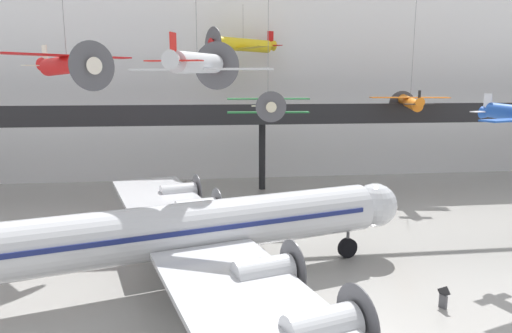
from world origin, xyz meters
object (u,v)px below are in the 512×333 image
airliner_silver_main (178,231)px  info_sign_pedestal (443,299)px  suspended_plane_yellow_lowwing (243,45)px  suspended_plane_red_highwing (67,64)px  suspended_plane_orange_highwing (410,102)px  suspended_plane_silver_racer (197,63)px  suspended_plane_green_biplane (268,107)px

airliner_silver_main → info_sign_pedestal: bearing=-32.9°
airliner_silver_main → suspended_plane_yellow_lowwing: (6.02, 25.07, 11.83)m
suspended_plane_red_highwing → info_sign_pedestal: bearing=15.2°
suspended_plane_yellow_lowwing → suspended_plane_orange_highwing: suspended_plane_yellow_lowwing is taller
suspended_plane_red_highwing → suspended_plane_orange_highwing: bearing=65.8°
suspended_plane_silver_racer → info_sign_pedestal: suspended_plane_silver_racer is taller
suspended_plane_red_highwing → suspended_plane_silver_racer: (9.11, -7.36, -0.19)m
suspended_plane_red_highwing → suspended_plane_orange_highwing: (30.00, 9.44, -3.26)m
suspended_plane_orange_highwing → suspended_plane_yellow_lowwing: bearing=79.4°
airliner_silver_main → suspended_plane_silver_racer: size_ratio=4.04×
suspended_plane_green_biplane → suspended_plane_yellow_lowwing: bearing=-172.9°
airliner_silver_main → suspended_plane_orange_highwing: suspended_plane_orange_highwing is taller
airliner_silver_main → suspended_plane_silver_racer: 9.53m
airliner_silver_main → suspended_plane_orange_highwing: size_ratio=2.95×
suspended_plane_green_biplane → suspended_plane_yellow_lowwing: suspended_plane_yellow_lowwing is taller
suspended_plane_green_biplane → suspended_plane_red_highwing: bearing=-74.4°
suspended_plane_silver_racer → info_sign_pedestal: bearing=-95.8°
suspended_plane_orange_highwing → suspended_plane_silver_racer: bearing=138.0°
suspended_plane_silver_racer → airliner_silver_main: bearing=176.0°
info_sign_pedestal → suspended_plane_silver_racer: bearing=127.5°
suspended_plane_yellow_lowwing → suspended_plane_orange_highwing: (16.11, -5.79, -5.78)m
suspended_plane_orange_highwing → suspended_plane_silver_racer: size_ratio=1.37×
suspended_plane_yellow_lowwing → suspended_plane_red_highwing: bearing=21.1°
suspended_plane_green_biplane → suspended_plane_silver_racer: (-5.67, -10.71, 3.11)m
suspended_plane_green_biplane → suspended_plane_silver_racer: 12.52m
suspended_plane_red_highwing → suspended_plane_green_biplane: bearing=61.1°
suspended_plane_green_biplane → info_sign_pedestal: 20.45m
suspended_plane_red_highwing → suspended_plane_yellow_lowwing: size_ratio=0.90×
airliner_silver_main → suspended_plane_green_biplane: size_ratio=3.12×
suspended_plane_yellow_lowwing → info_sign_pedestal: (7.39, -29.15, -14.63)m
suspended_plane_green_biplane → info_sign_pedestal: (6.50, -17.27, -8.81)m
suspended_plane_green_biplane → suspended_plane_orange_highwing: suspended_plane_orange_highwing is taller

